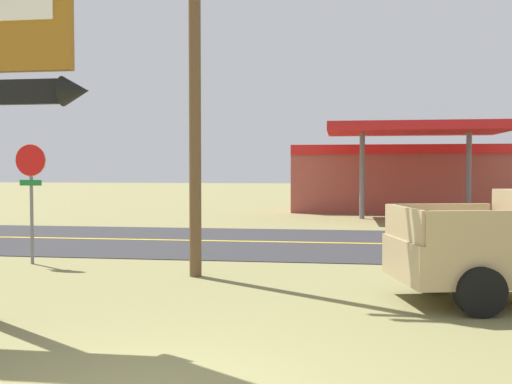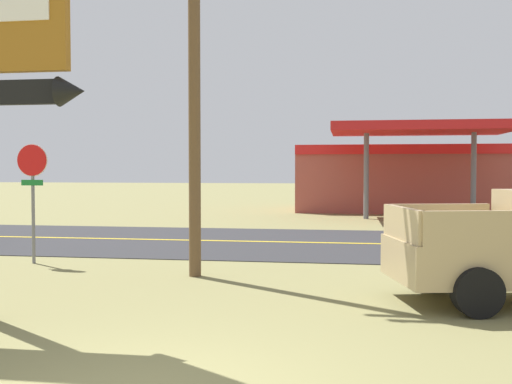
% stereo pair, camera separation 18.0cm
% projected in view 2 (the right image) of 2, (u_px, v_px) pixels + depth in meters
% --- Properties ---
extents(road_asphalt, '(140.00, 8.00, 0.02)m').
position_uv_depth(road_asphalt, '(280.00, 242.00, 18.77)').
color(road_asphalt, '#2B2B2D').
rests_on(road_asphalt, ground).
extents(road_centre_line, '(126.00, 0.20, 0.01)m').
position_uv_depth(road_centre_line, '(280.00, 242.00, 18.77)').
color(road_centre_line, gold).
rests_on(road_centre_line, road_asphalt).
extents(stop_sign, '(0.80, 0.08, 2.95)m').
position_uv_depth(stop_sign, '(32.00, 182.00, 14.56)').
color(stop_sign, slate).
rests_on(stop_sign, ground).
extents(utility_pole, '(1.86, 0.26, 9.55)m').
position_uv_depth(utility_pole, '(194.00, 41.00, 12.71)').
color(utility_pole, brown).
rests_on(utility_pole, ground).
extents(gas_station, '(12.00, 11.50, 4.40)m').
position_uv_depth(gas_station, '(407.00, 176.00, 32.85)').
color(gas_station, '#A84C42').
rests_on(gas_station, ground).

